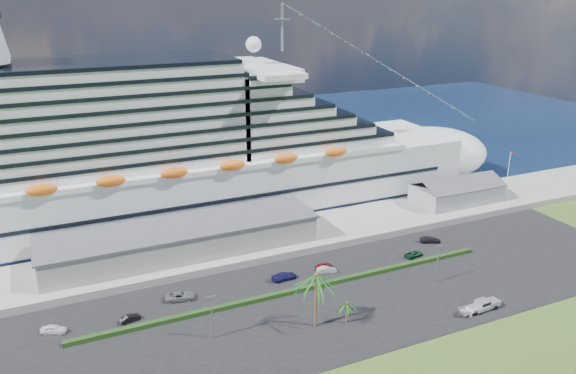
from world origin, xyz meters
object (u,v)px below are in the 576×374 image
cruise_ship (169,158)px  parked_car_3 (284,276)px  pickup_truck (485,304)px  boat_trailer (471,309)px

cruise_ship → parked_car_3: size_ratio=35.06×
pickup_truck → boat_trailer: bearing=-178.4°
pickup_truck → boat_trailer: size_ratio=1.07×
cruise_ship → parked_car_3: cruise_ship is taller
parked_car_3 → pickup_truck: pickup_truck is taller
cruise_ship → boat_trailer: 80.60m
pickup_truck → parked_car_3: bearing=139.0°
parked_car_3 → boat_trailer: 37.23m
parked_car_3 → pickup_truck: 39.77m
pickup_truck → boat_trailer: (-3.56, -0.10, -0.08)m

